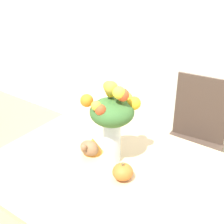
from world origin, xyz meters
TOP-DOWN VIEW (x-y plane):
  - wall_back at (0.00, 1.35)m, footprint 8.00×0.06m
  - dining_table at (0.00, 0.00)m, footprint 1.26×1.00m
  - flower_vase at (-0.03, 0.07)m, footprint 0.25×0.24m
  - pumpkin at (0.10, -0.02)m, footprint 0.10×0.10m
  - turkey_figurine at (-0.17, 0.06)m, footprint 0.11×0.15m
  - dining_chair_near_window at (0.11, 0.89)m, footprint 0.46×0.46m

SIDE VIEW (x-z plane):
  - dining_chair_near_window at x=0.11m, z-range 0.01..0.99m
  - dining_table at x=0.00m, z-range 0.28..1.03m
  - pumpkin at x=0.10m, z-range 0.75..0.84m
  - turkey_figurine at x=-0.17m, z-range 0.75..0.84m
  - flower_vase at x=-0.03m, z-range 0.79..1.25m
  - wall_back at x=0.00m, z-range 0.00..2.70m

